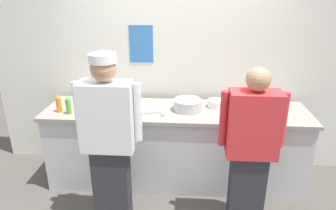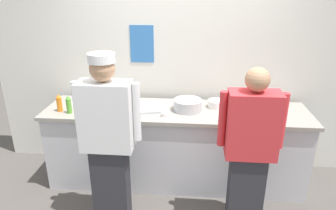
# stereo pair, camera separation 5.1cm
# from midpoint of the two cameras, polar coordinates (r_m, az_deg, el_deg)

# --- Properties ---
(ground_plane) EXTENTS (9.00, 9.00, 0.00)m
(ground_plane) POSITION_cam_midpoint_polar(r_m,az_deg,el_deg) (3.54, 1.39, -17.11)
(ground_plane) COLOR #514C47
(wall_back) EXTENTS (4.60, 0.11, 2.72)m
(wall_back) POSITION_cam_midpoint_polar(r_m,az_deg,el_deg) (3.73, 2.44, 8.30)
(wall_back) COLOR silver
(wall_back) RESTS_ON ground
(prep_counter) EXTENTS (2.93, 0.71, 0.91)m
(prep_counter) POSITION_cam_midpoint_polar(r_m,az_deg,el_deg) (3.59, 1.85, -7.63)
(prep_counter) COLOR silver
(prep_counter) RESTS_ON ground
(chef_near_left) EXTENTS (0.61, 0.24, 1.69)m
(chef_near_left) POSITION_cam_midpoint_polar(r_m,az_deg,el_deg) (2.85, -10.67, -6.17)
(chef_near_left) COLOR #2D2D33
(chef_near_left) RESTS_ON ground
(chef_center) EXTENTS (0.59, 0.24, 1.59)m
(chef_center) POSITION_cam_midpoint_polar(r_m,az_deg,el_deg) (2.87, 15.53, -7.82)
(chef_center) COLOR #2D2D33
(chef_center) RESTS_ON ground
(plate_stack_front) EXTENTS (0.19, 0.19, 0.08)m
(plate_stack_front) POSITION_cam_midpoint_polar(r_m,az_deg,el_deg) (3.50, 9.46, 0.24)
(plate_stack_front) COLOR white
(plate_stack_front) RESTS_ON prep_counter
(plate_stack_rear) EXTENTS (0.21, 0.21, 0.07)m
(plate_stack_rear) POSITION_cam_midpoint_polar(r_m,az_deg,el_deg) (3.72, -13.68, 1.09)
(plate_stack_rear) COLOR white
(plate_stack_rear) RESTS_ON prep_counter
(mixing_bowl_steel) EXTENTS (0.31, 0.31, 0.12)m
(mixing_bowl_steel) POSITION_cam_midpoint_polar(r_m,az_deg,el_deg) (3.37, 4.14, 0.01)
(mixing_bowl_steel) COLOR #B7BABF
(mixing_bowl_steel) RESTS_ON prep_counter
(sheet_tray) EXTENTS (0.53, 0.42, 0.02)m
(sheet_tray) POSITION_cam_midpoint_polar(r_m,az_deg,el_deg) (3.43, -5.13, -0.55)
(sheet_tray) COLOR #B7BABF
(sheet_tray) RESTS_ON prep_counter
(squeeze_bottle_primary) EXTENTS (0.06, 0.06, 0.20)m
(squeeze_bottle_primary) POSITION_cam_midpoint_polar(r_m,az_deg,el_deg) (3.52, -19.25, 0.34)
(squeeze_bottle_primary) COLOR orange
(squeeze_bottle_primary) RESTS_ON prep_counter
(squeeze_bottle_secondary) EXTENTS (0.06, 0.06, 0.20)m
(squeeze_bottle_secondary) POSITION_cam_midpoint_polar(r_m,az_deg,el_deg) (3.44, -17.65, 0.04)
(squeeze_bottle_secondary) COLOR #56A333
(squeeze_bottle_secondary) RESTS_ON prep_counter
(ramekin_red_sauce) EXTENTS (0.08, 0.08, 0.04)m
(ramekin_red_sauce) POSITION_cam_midpoint_polar(r_m,az_deg,el_deg) (3.23, -0.09, -1.70)
(ramekin_red_sauce) COLOR white
(ramekin_red_sauce) RESTS_ON prep_counter
(ramekin_green_sauce) EXTENTS (0.08, 0.08, 0.04)m
(ramekin_green_sauce) POSITION_cam_midpoint_polar(r_m,az_deg,el_deg) (3.35, -11.02, -1.17)
(ramekin_green_sauce) COLOR white
(ramekin_green_sauce) RESTS_ON prep_counter
(ramekin_orange_sauce) EXTENTS (0.11, 0.11, 0.04)m
(ramekin_orange_sauce) POSITION_cam_midpoint_polar(r_m,az_deg,el_deg) (3.48, -10.67, -0.31)
(ramekin_orange_sauce) COLOR white
(ramekin_orange_sauce) RESTS_ON prep_counter
(ramekin_yellow_sauce) EXTENTS (0.09, 0.09, 0.04)m
(ramekin_yellow_sauce) POSITION_cam_midpoint_polar(r_m,az_deg,el_deg) (3.58, 18.51, -0.48)
(ramekin_yellow_sauce) COLOR white
(ramekin_yellow_sauce) RESTS_ON prep_counter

